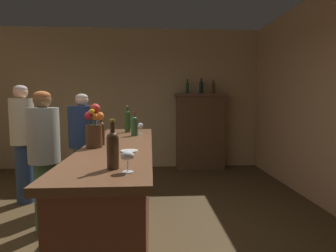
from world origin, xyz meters
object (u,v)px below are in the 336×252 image
Objects in this scene: wine_glass_front at (140,126)px; patron_by_cabinet at (44,155)px; wine_bottle_riesling at (134,125)px; patron_redhead at (83,144)px; flower_arrangement at (94,128)px; cheese_plate at (129,151)px; display_cabinet at (200,130)px; display_bottle_midleft at (201,87)px; display_bottle_center at (213,88)px; patron_in_navy at (23,138)px; wine_bottle_rose at (128,120)px; wine_bottle_pinot at (113,148)px; bar_counter at (120,198)px; display_bottle_left at (187,87)px; wine_bottle_malbec at (101,132)px; wine_glass_mid at (128,157)px.

wine_glass_front is 0.09× the size of patron_by_cabinet.
wine_bottle_riesling is 0.18× the size of patron_redhead.
flower_arrangement is 0.43m from cheese_plate.
patron_redhead is (-2.02, -1.83, 0.01)m from display_cabinet.
cheese_plate is 0.44× the size of display_bottle_midleft.
display_bottle_center reaches higher than cheese_plate.
cheese_plate is 2.02m from patron_redhead.
display_cabinet is 2.79m from wine_glass_front.
patron_by_cabinet is at bearing 135.52° from flower_arrangement.
wine_bottle_riesling is 1.19m from patron_redhead.
flower_arrangement is at bearing -111.56° from wine_bottle_riesling.
patron_redhead is at bearing 51.37° from patron_in_navy.
wine_bottle_pinot is at bearing -88.08° from wine_bottle_rose.
patron_redhead is at bearing 117.85° from patron_by_cabinet.
bar_counter is 2.10m from patron_in_navy.
patron_by_cabinet is at bearing 151.32° from bar_counter.
display_bottle_left is 0.93× the size of display_bottle_midleft.
wine_bottle_pinot is at bearing -110.17° from display_bottle_center.
patron_by_cabinet is (-2.22, -2.78, 0.03)m from display_cabinet.
wine_bottle_pinot is at bearing -106.88° from display_cabinet.
wine_bottle_malbec is (-0.22, 0.91, -0.01)m from wine_bottle_pinot.
wine_bottle_pinot is 0.18× the size of patron_in_navy.
patron_by_cabinet reaches higher than wine_bottle_riesling.
display_cabinet is 4.48m from wine_glass_mid.
flower_arrangement is (-0.04, -0.12, 0.05)m from wine_bottle_malbec.
display_bottle_left reaches higher than patron_in_navy.
wine_glass_front is 1.01m from flower_arrangement.
patron_redhead is at bearing -133.53° from display_bottle_left.
wine_bottle_pinot is 2.41× the size of wine_glass_mid.
wine_bottle_malbec is at bearing 103.81° from wine_bottle_pinot.
bar_counter is 0.69m from cheese_plate.
display_bottle_left is (0.94, 3.67, 0.66)m from cheese_plate.
cheese_plate is 4.02m from display_bottle_center.
patron_by_cabinet is at bearing -151.97° from wine_bottle_rose.
display_cabinet reaches higher than wine_glass_mid.
wine_bottle_malbec reaches higher than bar_counter.
flower_arrangement is 0.23× the size of patron_in_navy.
flower_arrangement reaches higher than wine_bottle_riesling.
wine_bottle_riesling is 0.18× the size of patron_by_cabinet.
patron_by_cabinet is at bearing -128.83° from display_bottle_midleft.
wine_bottle_rose is 1.61m from patron_in_navy.
cheese_plate is at bearing -89.09° from wine_bottle_riesling.
bar_counter is 0.75m from flower_arrangement.
wine_bottle_rose is (-1.35, -2.31, 0.38)m from display_cabinet.
wine_bottle_riesling reaches higher than bar_counter.
patron_redhead is at bearing -141.40° from display_bottle_center.
wine_bottle_rose is at bearing 94.56° from wine_glass_mid.
display_bottle_midleft reaches higher than display_bottle_center.
wine_glass_mid is at bearing -67.48° from flower_arrangement.
display_bottle_midleft is 0.20× the size of patron_redhead.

